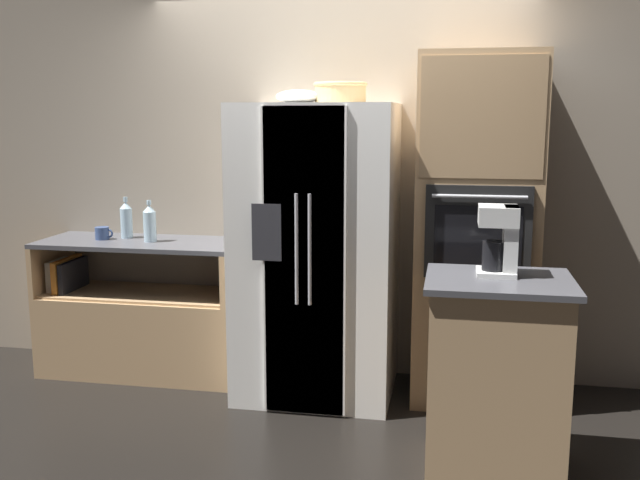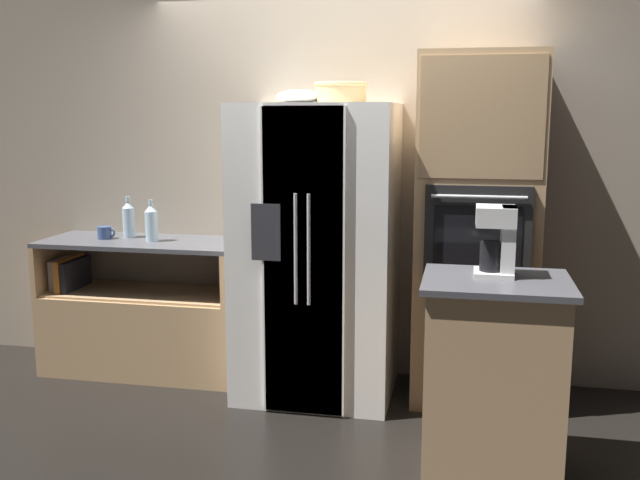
% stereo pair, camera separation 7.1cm
% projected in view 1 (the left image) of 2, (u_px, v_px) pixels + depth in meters
% --- Properties ---
extents(ground_plane, '(20.00, 20.00, 0.00)m').
position_uv_depth(ground_plane, '(326.00, 395.00, 4.51)').
color(ground_plane, black).
extents(wall_back, '(12.00, 0.06, 2.80)m').
position_uv_depth(wall_back, '(340.00, 168.00, 4.76)').
color(wall_back, tan).
rests_on(wall_back, ground_plane).
extents(counter_left, '(1.36, 0.56, 0.92)m').
position_uv_depth(counter_left, '(143.00, 325.00, 4.89)').
color(counter_left, tan).
rests_on(counter_left, ground_plane).
extents(refrigerator, '(0.96, 0.84, 1.82)m').
position_uv_depth(refrigerator, '(317.00, 252.00, 4.44)').
color(refrigerator, white).
rests_on(refrigerator, ground_plane).
extents(wall_oven, '(0.72, 0.68, 2.11)m').
position_uv_depth(wall_oven, '(476.00, 231.00, 4.32)').
color(wall_oven, tan).
rests_on(wall_oven, ground_plane).
extents(island_counter, '(0.69, 0.59, 0.99)m').
position_uv_depth(island_counter, '(495.00, 377.00, 3.47)').
color(island_counter, tan).
rests_on(island_counter, ground_plane).
extents(wicker_basket, '(0.33, 0.33, 0.13)m').
position_uv_depth(wicker_basket, '(340.00, 92.00, 4.33)').
color(wicker_basket, tan).
rests_on(wicker_basket, refrigerator).
extents(fruit_bowl, '(0.28, 0.28, 0.08)m').
position_uv_depth(fruit_bowl, '(299.00, 97.00, 4.36)').
color(fruit_bowl, white).
rests_on(fruit_bowl, refrigerator).
extents(bottle_tall, '(0.08, 0.08, 0.28)m').
position_uv_depth(bottle_tall, '(150.00, 223.00, 4.73)').
color(bottle_tall, silver).
rests_on(bottle_tall, counter_left).
extents(bottle_short, '(0.08, 0.08, 0.28)m').
position_uv_depth(bottle_short, '(126.00, 220.00, 4.87)').
color(bottle_short, silver).
rests_on(bottle_short, counter_left).
extents(mug, '(0.13, 0.09, 0.08)m').
position_uv_depth(mug, '(103.00, 233.00, 4.82)').
color(mug, '#384C7A').
rests_on(mug, counter_left).
extents(coffee_maker, '(0.19, 0.19, 0.34)m').
position_uv_depth(coffee_maker, '(502.00, 238.00, 3.42)').
color(coffee_maker, white).
rests_on(coffee_maker, island_counter).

